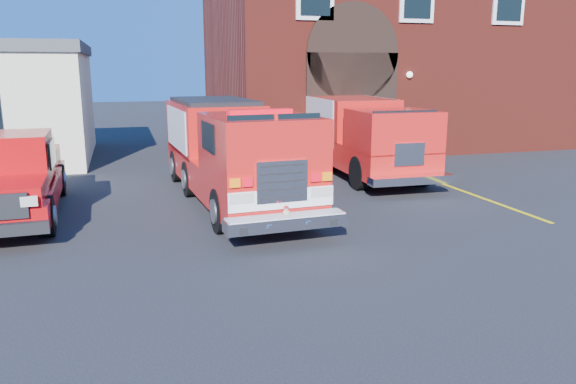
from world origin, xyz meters
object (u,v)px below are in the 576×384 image
object	(u,v)px
fire_station	(381,50)
pickup_truck	(7,177)
fire_engine	(232,151)
secondary_truck	(359,133)

from	to	relation	value
fire_station	pickup_truck	size ratio (longest dim) A/B	2.44
fire_engine	secondary_truck	bearing A→B (deg)	30.17
pickup_truck	secondary_truck	size ratio (longest dim) A/B	0.82
fire_station	secondary_truck	size ratio (longest dim) A/B	1.99
pickup_truck	secondary_truck	bearing A→B (deg)	16.16
fire_engine	secondary_truck	world-z (taller)	fire_engine
fire_engine	secondary_truck	xyz separation A→B (m)	(4.84, 2.81, -0.01)
pickup_truck	fire_station	bearing A→B (deg)	35.58
fire_station	pickup_truck	distance (m)	18.04
fire_station	secondary_truck	bearing A→B (deg)	-119.78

